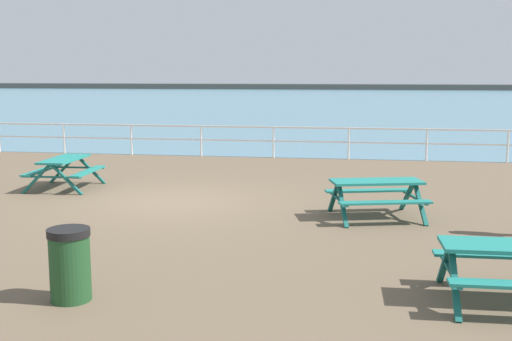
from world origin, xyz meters
TOP-DOWN VIEW (x-y plane):
  - ground_plane at (0.00, 0.00)m, footprint 30.00×24.00m
  - sea_band at (0.00, 52.75)m, footprint 142.00×90.00m
  - distant_shoreline at (0.00, 95.75)m, footprint 142.00×6.00m
  - seaward_railing at (0.00, 7.75)m, footprint 23.07×0.07m
  - picnic_table_near_left at (-3.17, 1.14)m, footprint 1.61×1.86m
  - picnic_table_near_right at (4.53, -0.96)m, footprint 2.13×1.91m
  - litter_bin at (0.52, -6.31)m, footprint 0.55×0.55m

SIDE VIEW (x-z plane):
  - ground_plane at x=0.00m, z-range -0.20..0.00m
  - sea_band at x=0.00m, z-range 0.00..0.00m
  - distant_shoreline at x=0.00m, z-range -0.90..0.90m
  - litter_bin at x=0.52m, z-range 0.00..0.95m
  - picnic_table_near_left at x=-3.17m, z-range 0.19..0.98m
  - picnic_table_near_right at x=4.53m, z-range 0.19..0.98m
  - seaward_railing at x=0.00m, z-range 0.23..1.31m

